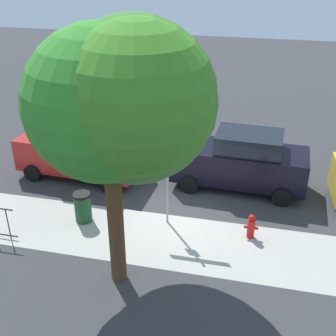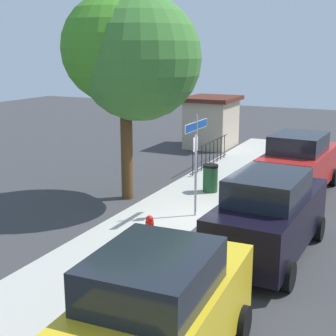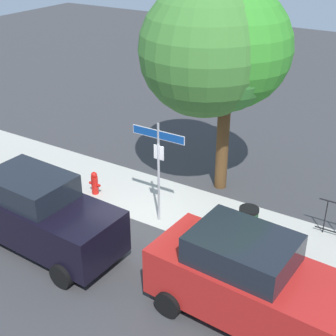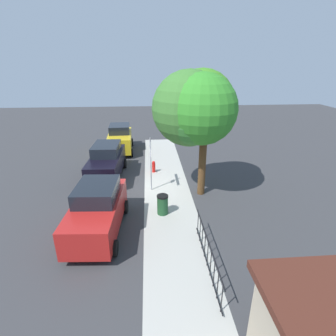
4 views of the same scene
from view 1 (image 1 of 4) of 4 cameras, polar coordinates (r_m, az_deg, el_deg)
The scene contains 8 objects.
ground_plane at distance 13.97m, azimuth 1.74°, elevation -6.41°, with size 60.00×60.00×0.00m, color #38383A.
sidewalk_strip at distance 13.42m, azimuth -7.88°, elevation -8.31°, with size 24.00×2.60×0.00m, color #AFACA3.
street_sign at distance 12.59m, azimuth -0.10°, elevation 1.03°, with size 1.66×0.07×3.08m.
shade_tree at distance 9.66m, azimuth -6.01°, elevation 8.50°, with size 4.27×4.25×6.59m.
car_black at distance 15.30m, azimuth 9.59°, elevation 0.97°, with size 4.70×2.15×2.12m.
car_red at distance 16.20m, azimuth -11.41°, elevation 2.40°, with size 4.57×2.29×2.13m.
fire_hydrant at distance 13.09m, azimuth 10.93°, elevation -7.58°, with size 0.42×0.22×0.78m.
trash_bin at distance 13.77m, azimuth -11.19°, elevation -5.09°, with size 0.55×0.55×0.98m.
Camera 1 is at (-2.18, 11.36, 7.84)m, focal length 46.11 mm.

